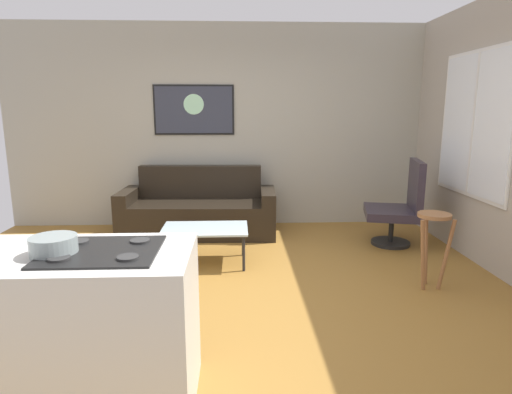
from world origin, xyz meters
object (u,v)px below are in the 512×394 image
Objects in this scene: mixing_bowl at (54,246)px; wall_painting at (194,110)px; coffee_table at (205,231)px; couch at (199,212)px; bar_stool at (433,233)px; armchair at (401,206)px.

mixing_bowl is 4.01m from wall_painting.
coffee_table is 2.09m from wall_painting.
wall_painting is (-0.07, 0.46, 1.34)m from couch.
mixing_bowl is (-0.44, -3.47, 0.66)m from couch.
bar_stool is 0.65× the size of wall_painting.
mixing_bowl reaches higher than couch.
couch is 2.88× the size of bar_stool.
bar_stool is (2.32, -1.92, 0.24)m from couch.
wall_painting is at bearing 98.33° from coffee_table.
coffee_table is at bearing -81.77° from couch.
wall_painting reaches higher than bar_stool.
wall_painting is (-0.24, 1.64, 1.27)m from coffee_table.
coffee_table is 1.27× the size of bar_stool.
mixing_bowl is (-0.61, -2.30, 0.59)m from coffee_table.
couch is 1.19m from coffee_table.
armchair is at bearing 13.35° from coffee_table.
couch is 2.59m from armchair.
mixing_bowl is at bearing -97.23° from couch.
couch is 3.56m from mixing_bowl.
couch is 8.58× the size of mixing_bowl.
armchair is 3.02m from wall_painting.
armchair is at bearing 81.69° from bar_stool.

